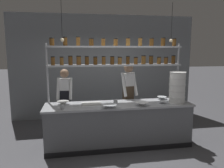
{
  "coord_description": "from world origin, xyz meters",
  "views": [
    {
      "loc": [
        -0.91,
        -4.41,
        2.06
      ],
      "look_at": [
        -0.11,
        0.2,
        1.32
      ],
      "focal_mm": 35.0,
      "sensor_mm": 36.0,
      "label": 1
    }
  ],
  "objects_px": {
    "spice_shelf_unit": "(116,58)",
    "cutting_board": "(91,104)",
    "prep_bowl_center_back": "(142,104)",
    "prep_bowl_near_right": "(162,98)",
    "prep_bowl_center_front": "(163,102)",
    "prep_bowl_near_left": "(63,103)",
    "prep_bowl_far_left": "(110,106)",
    "serving_cup_by_board": "(116,102)",
    "chef_left": "(65,98)",
    "container_stack": "(177,87)",
    "chef_center": "(128,94)",
    "serving_cup_front": "(62,107)"
  },
  "relations": [
    {
      "from": "spice_shelf_unit",
      "to": "cutting_board",
      "type": "distance_m",
      "value": 1.14
    },
    {
      "from": "prep_bowl_center_back",
      "to": "prep_bowl_near_right",
      "type": "height_order",
      "value": "prep_bowl_center_back"
    },
    {
      "from": "prep_bowl_center_front",
      "to": "prep_bowl_near_left",
      "type": "bearing_deg",
      "value": 172.59
    },
    {
      "from": "prep_bowl_center_front",
      "to": "prep_bowl_far_left",
      "type": "xyz_separation_m",
      "value": [
        -1.18,
        -0.19,
        0.02
      ]
    },
    {
      "from": "serving_cup_by_board",
      "to": "chef_left",
      "type": "bearing_deg",
      "value": 143.94
    },
    {
      "from": "container_stack",
      "to": "prep_bowl_near_right",
      "type": "bearing_deg",
      "value": 115.09
    },
    {
      "from": "container_stack",
      "to": "prep_bowl_center_back",
      "type": "height_order",
      "value": "container_stack"
    },
    {
      "from": "serving_cup_by_board",
      "to": "prep_bowl_far_left",
      "type": "bearing_deg",
      "value": -119.5
    },
    {
      "from": "chef_left",
      "to": "prep_bowl_far_left",
      "type": "bearing_deg",
      "value": -43.04
    },
    {
      "from": "chef_left",
      "to": "chef_center",
      "type": "bearing_deg",
      "value": -1.12
    },
    {
      "from": "prep_bowl_near_left",
      "to": "prep_bowl_center_back",
      "type": "distance_m",
      "value": 1.64
    },
    {
      "from": "container_stack",
      "to": "serving_cup_by_board",
      "type": "distance_m",
      "value": 1.36
    },
    {
      "from": "chef_center",
      "to": "container_stack",
      "type": "distance_m",
      "value": 1.15
    },
    {
      "from": "chef_center",
      "to": "cutting_board",
      "type": "relative_size",
      "value": 4.37
    },
    {
      "from": "chef_left",
      "to": "prep_bowl_near_right",
      "type": "height_order",
      "value": "chef_left"
    },
    {
      "from": "prep_bowl_center_front",
      "to": "prep_bowl_far_left",
      "type": "relative_size",
      "value": 0.6
    },
    {
      "from": "container_stack",
      "to": "cutting_board",
      "type": "relative_size",
      "value": 1.67
    },
    {
      "from": "serving_cup_front",
      "to": "prep_bowl_center_front",
      "type": "bearing_deg",
      "value": 2.93
    },
    {
      "from": "prep_bowl_center_back",
      "to": "serving_cup_by_board",
      "type": "height_order",
      "value": "serving_cup_by_board"
    },
    {
      "from": "prep_bowl_near_right",
      "to": "serving_cup_front",
      "type": "height_order",
      "value": "serving_cup_front"
    },
    {
      "from": "cutting_board",
      "to": "prep_bowl_near_right",
      "type": "height_order",
      "value": "prep_bowl_near_right"
    },
    {
      "from": "prep_bowl_near_left",
      "to": "prep_bowl_far_left",
      "type": "distance_m",
      "value": 1.03
    },
    {
      "from": "prep_bowl_center_front",
      "to": "serving_cup_front",
      "type": "xyz_separation_m",
      "value": [
        -2.09,
        -0.11,
        0.02
      ]
    },
    {
      "from": "prep_bowl_near_right",
      "to": "spice_shelf_unit",
      "type": "bearing_deg",
      "value": 176.75
    },
    {
      "from": "chef_center",
      "to": "chef_left",
      "type": "bearing_deg",
      "value": 157.99
    },
    {
      "from": "chef_left",
      "to": "prep_bowl_near_right",
      "type": "xyz_separation_m",
      "value": [
        2.22,
        -0.5,
        0.03
      ]
    },
    {
      "from": "prep_bowl_center_front",
      "to": "chef_left",
      "type": "bearing_deg",
      "value": 156.62
    },
    {
      "from": "spice_shelf_unit",
      "to": "chef_left",
      "type": "distance_m",
      "value": 1.56
    },
    {
      "from": "prep_bowl_center_front",
      "to": "spice_shelf_unit",
      "type": "bearing_deg",
      "value": 153.89
    },
    {
      "from": "prep_bowl_near_right",
      "to": "prep_bowl_far_left",
      "type": "relative_size",
      "value": 0.76
    },
    {
      "from": "chef_left",
      "to": "chef_center",
      "type": "xyz_separation_m",
      "value": [
        1.49,
        -0.23,
        0.1
      ]
    },
    {
      "from": "cutting_board",
      "to": "serving_cup_front",
      "type": "bearing_deg",
      "value": -152.48
    },
    {
      "from": "spice_shelf_unit",
      "to": "prep_bowl_center_back",
      "type": "bearing_deg",
      "value": -52.72
    },
    {
      "from": "prep_bowl_center_front",
      "to": "serving_cup_front",
      "type": "relative_size",
      "value": 1.93
    },
    {
      "from": "container_stack",
      "to": "serving_cup_front",
      "type": "relative_size",
      "value": 7.43
    },
    {
      "from": "cutting_board",
      "to": "prep_bowl_center_front",
      "type": "xyz_separation_m",
      "value": [
        1.51,
        -0.19,
        0.01
      ]
    },
    {
      "from": "cutting_board",
      "to": "container_stack",
      "type": "bearing_deg",
      "value": -5.61
    },
    {
      "from": "chef_center",
      "to": "prep_bowl_center_back",
      "type": "relative_size",
      "value": 6.39
    },
    {
      "from": "prep_bowl_center_back",
      "to": "serving_cup_front",
      "type": "distance_m",
      "value": 1.59
    },
    {
      "from": "cutting_board",
      "to": "chef_left",
      "type": "bearing_deg",
      "value": 128.77
    },
    {
      "from": "prep_bowl_near_right",
      "to": "serving_cup_front",
      "type": "xyz_separation_m",
      "value": [
        -2.23,
        -0.5,
        0.02
      ]
    },
    {
      "from": "prep_bowl_far_left",
      "to": "container_stack",
      "type": "bearing_deg",
      "value": 7.81
    },
    {
      "from": "chef_left",
      "to": "chef_center",
      "type": "height_order",
      "value": "chef_center"
    },
    {
      "from": "prep_bowl_near_left",
      "to": "prep_bowl_center_front",
      "type": "height_order",
      "value": "prep_bowl_near_left"
    },
    {
      "from": "serving_cup_front",
      "to": "prep_bowl_near_right",
      "type": "bearing_deg",
      "value": 12.66
    },
    {
      "from": "chef_left",
      "to": "serving_cup_by_board",
      "type": "xyz_separation_m",
      "value": [
        1.07,
        -0.78,
        0.05
      ]
    },
    {
      "from": "prep_bowl_center_front",
      "to": "cutting_board",
      "type": "bearing_deg",
      "value": 172.67
    },
    {
      "from": "prep_bowl_far_left",
      "to": "prep_bowl_near_left",
      "type": "bearing_deg",
      "value": 153.12
    },
    {
      "from": "prep_bowl_near_right",
      "to": "prep_bowl_center_front",
      "type": "bearing_deg",
      "value": -109.83
    },
    {
      "from": "prep_bowl_near_right",
      "to": "serving_cup_by_board",
      "type": "bearing_deg",
      "value": -166.44
    }
  ]
}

